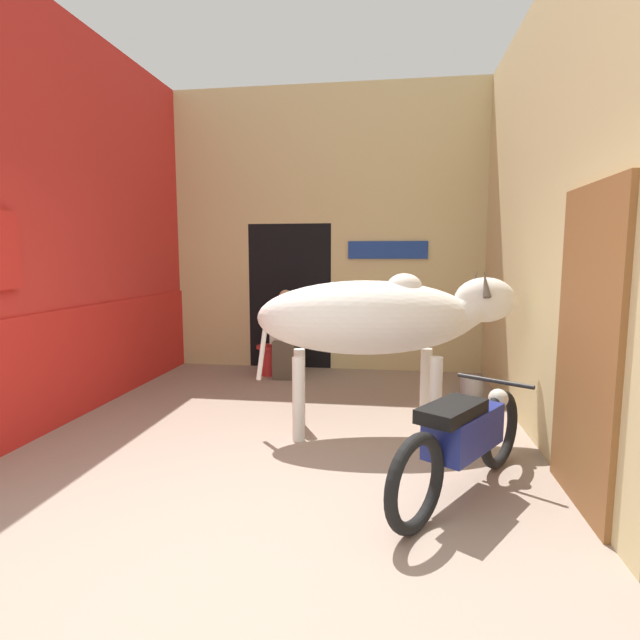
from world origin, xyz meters
TOP-DOWN VIEW (x-y plane):
  - ground_plane at (0.00, 0.00)m, footprint 30.00×30.00m
  - wall_left_shopfront at (-2.32, 2.31)m, footprint 0.25×4.63m
  - wall_back_with_doorway at (-0.19, 4.89)m, footprint 4.46×0.93m
  - wall_right_with_door at (2.32, 2.27)m, footprint 0.22×4.63m
  - cow at (0.84, 2.01)m, footprint 2.41×1.02m
  - motorcycle_near at (1.47, 0.83)m, footprint 1.09×1.59m
  - shopkeeper_seated at (-0.46, 3.99)m, footprint 0.42×0.33m
  - plastic_stool at (-0.71, 4.10)m, footprint 0.37×0.37m
  - bucket at (1.89, 3.26)m, footprint 0.26×0.26m

SIDE VIEW (x-z plane):
  - ground_plane at x=0.00m, z-range 0.00..0.00m
  - bucket at x=1.89m, z-range 0.00..0.26m
  - plastic_stool at x=-0.71m, z-range 0.02..0.43m
  - motorcycle_near at x=1.47m, z-range 0.05..0.78m
  - shopkeeper_seated at x=-0.46m, z-range 0.02..1.22m
  - cow at x=0.84m, z-range 0.32..1.85m
  - wall_back_with_doorway at x=-0.19m, z-range -0.35..3.68m
  - wall_left_shopfront at x=-2.32m, z-range -0.07..3.96m
  - wall_right_with_door at x=2.32m, z-range -0.03..4.00m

